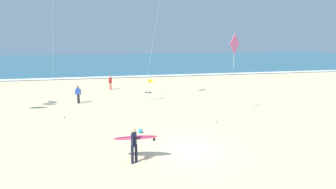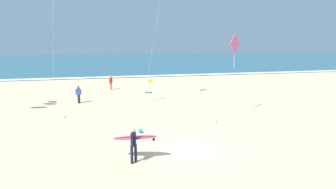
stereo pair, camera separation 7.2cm
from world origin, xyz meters
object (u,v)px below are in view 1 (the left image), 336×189
object	(u,v)px
bystander_red_top	(110,83)
beach_ball	(140,131)
surfer_lead	(135,140)
kite_diamond_rose_far	(234,45)
bystander_blue_top	(78,94)
lifeguard_flag	(149,88)

from	to	relation	value
bystander_red_top	beach_ball	bearing A→B (deg)	-84.11
surfer_lead	kite_diamond_rose_far	xyz separation A→B (m)	(7.86, 6.39, 4.20)
surfer_lead	bystander_blue_top	world-z (taller)	surfer_lead
kite_diamond_rose_far	lifeguard_flag	bearing A→B (deg)	130.89
kite_diamond_rose_far	beach_ball	world-z (taller)	kite_diamond_rose_far
bystander_blue_top	surfer_lead	bearing A→B (deg)	-73.90
kite_diamond_rose_far	bystander_red_top	world-z (taller)	kite_diamond_rose_far
surfer_lead	beach_ball	bearing A→B (deg)	80.00
surfer_lead	bystander_blue_top	bearing A→B (deg)	106.10
kite_diamond_rose_far	lifeguard_flag	xyz separation A→B (m)	(-5.35, 6.18, -3.98)
surfer_lead	bystander_red_top	world-z (taller)	surfer_lead
kite_diamond_rose_far	bystander_red_top	bearing A→B (deg)	124.01
lifeguard_flag	bystander_red_top	bearing A→B (deg)	116.58
beach_ball	kite_diamond_rose_far	bearing A→B (deg)	18.55
surfer_lead	bystander_blue_top	xyz separation A→B (m)	(-3.78, 13.09, -0.23)
surfer_lead	beach_ball	size ratio (longest dim) A/B	7.91
surfer_lead	bystander_blue_top	size ratio (longest dim) A/B	1.39
kite_diamond_rose_far	beach_ball	distance (m)	9.11
kite_diamond_rose_far	bystander_red_top	size ratio (longest dim) A/B	3.84
beach_ball	bystander_red_top	bearing A→B (deg)	95.89
lifeguard_flag	surfer_lead	bearing A→B (deg)	-101.28
lifeguard_flag	beach_ball	bearing A→B (deg)	-101.87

